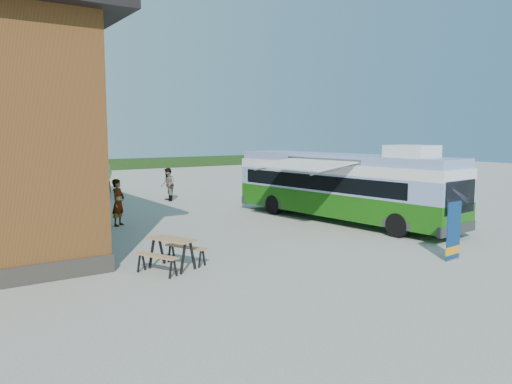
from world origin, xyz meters
TOP-DOWN VIEW (x-y plane):
  - ground at (0.00, 0.00)m, footprint 100.00×100.00m
  - hedge at (8.00, 38.00)m, footprint 40.00×3.00m
  - bus at (4.27, 2.33)m, footprint 3.45×11.09m
  - awning at (2.26, 2.28)m, footprint 2.85×4.16m
  - banner at (2.49, -4.40)m, footprint 0.77×0.23m
  - picnic_table at (-5.00, -0.65)m, footprint 1.97×1.89m
  - person_a at (-4.10, 6.64)m, footprint 0.83×0.82m
  - person_b at (0.64, 12.39)m, footprint 0.83×1.00m
  - slurry_tanker at (-1.95, 17.43)m, footprint 3.08×5.24m

SIDE VIEW (x-z plane):
  - ground at x=0.00m, z-range 0.00..0.00m
  - hedge at x=8.00m, z-range 0.00..1.00m
  - picnic_table at x=-5.00m, z-range 0.22..1.09m
  - banner at x=2.49m, z-range -0.16..1.61m
  - person_b at x=0.64m, z-range 0.00..1.86m
  - person_a at x=-4.10m, z-range 0.00..1.93m
  - slurry_tanker at x=-1.95m, z-range 0.16..2.22m
  - bus at x=4.27m, z-range -0.08..3.27m
  - awning at x=2.26m, z-range 2.19..2.69m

